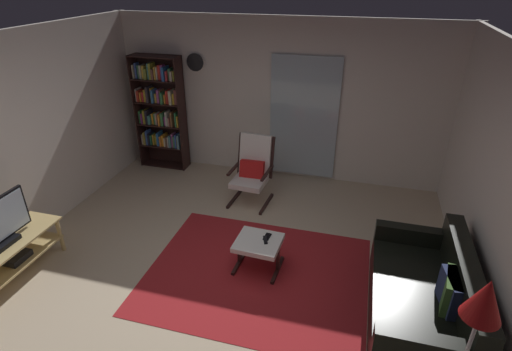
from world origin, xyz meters
TOP-DOWN VIEW (x-y plane):
  - ground_plane at (0.00, 0.00)m, footprint 7.02×7.02m
  - wall_back at (0.00, 2.90)m, footprint 5.60×0.06m
  - glass_door_panel at (0.45, 2.83)m, footprint 1.10×0.01m
  - area_rug at (0.38, 0.21)m, footprint 2.55×2.05m
  - tv_stand at (-2.32, -0.59)m, footprint 0.48×1.30m
  - bookshelf_near_tv at (-2.01, 2.65)m, footprint 0.84×0.30m
  - leather_sofa at (2.17, -0.02)m, footprint 0.90×1.72m
  - lounge_armchair at (-0.14, 1.88)m, footprint 0.60×0.69m
  - ottoman at (0.36, 0.34)m, footprint 0.54×0.50m
  - tv_remote at (0.44, 0.36)m, footprint 0.09×0.15m
  - cell_phone at (0.45, 0.43)m, footprint 0.08×0.15m
  - floor_lamp_by_sofa at (2.16, -1.32)m, footprint 0.23×0.23m
  - wall_clock at (-1.38, 2.82)m, footprint 0.29×0.03m

SIDE VIEW (x-z plane):
  - ground_plane at x=0.00m, z-range 0.00..0.00m
  - area_rug at x=0.38m, z-range 0.00..0.01m
  - leather_sofa at x=2.17m, z-range -0.11..0.70m
  - tv_stand at x=-2.32m, z-range 0.08..0.56m
  - ottoman at x=0.36m, z-range 0.13..0.52m
  - cell_phone at x=0.45m, z-range 0.39..0.40m
  - tv_remote at x=0.44m, z-range 0.39..0.41m
  - lounge_armchair at x=-0.14m, z-range 0.02..1.05m
  - bookshelf_near_tv at x=-2.01m, z-range 0.06..2.02m
  - glass_door_panel at x=0.45m, z-range 0.05..2.05m
  - wall_back at x=0.00m, z-range 0.00..2.60m
  - floor_lamp_by_sofa at x=2.16m, z-range 0.56..2.22m
  - wall_clock at x=-1.38m, z-range 1.71..2.00m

